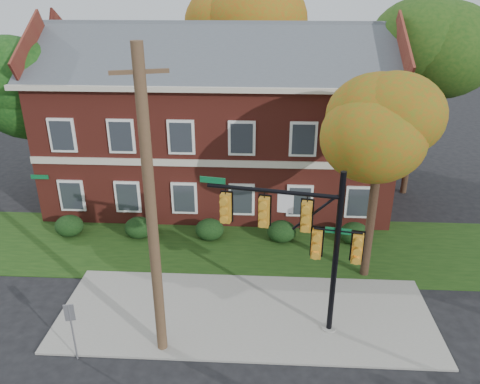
# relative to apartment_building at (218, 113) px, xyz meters

# --- Properties ---
(ground) EXTENTS (120.00, 120.00, 0.00)m
(ground) POSITION_rel_apartment_building_xyz_m (2.00, -11.95, -4.99)
(ground) COLOR black
(ground) RESTS_ON ground
(sidewalk) EXTENTS (14.00, 5.00, 0.08)m
(sidewalk) POSITION_rel_apartment_building_xyz_m (2.00, -10.95, -4.95)
(sidewalk) COLOR gray
(sidewalk) RESTS_ON ground
(grass_strip) EXTENTS (30.00, 6.00, 0.04)m
(grass_strip) POSITION_rel_apartment_building_xyz_m (2.00, -5.95, -4.97)
(grass_strip) COLOR #193811
(grass_strip) RESTS_ON ground
(apartment_building) EXTENTS (18.80, 8.80, 9.74)m
(apartment_building) POSITION_rel_apartment_building_xyz_m (0.00, 0.00, 0.00)
(apartment_building) COLOR maroon
(apartment_building) RESTS_ON ground
(hedge_far_left) EXTENTS (1.40, 1.26, 1.05)m
(hedge_far_left) POSITION_rel_apartment_building_xyz_m (-7.00, -5.25, -4.46)
(hedge_far_left) COLOR black
(hedge_far_left) RESTS_ON ground
(hedge_left) EXTENTS (1.40, 1.26, 1.05)m
(hedge_left) POSITION_rel_apartment_building_xyz_m (-3.50, -5.25, -4.46)
(hedge_left) COLOR black
(hedge_left) RESTS_ON ground
(hedge_center) EXTENTS (1.40, 1.26, 1.05)m
(hedge_center) POSITION_rel_apartment_building_xyz_m (0.00, -5.25, -4.46)
(hedge_center) COLOR black
(hedge_center) RESTS_ON ground
(hedge_right) EXTENTS (1.40, 1.26, 1.05)m
(hedge_right) POSITION_rel_apartment_building_xyz_m (3.50, -5.25, -4.46)
(hedge_right) COLOR black
(hedge_right) RESTS_ON ground
(hedge_far_right) EXTENTS (1.40, 1.26, 1.05)m
(hedge_far_right) POSITION_rel_apartment_building_xyz_m (7.00, -5.25, -4.46)
(hedge_far_right) COLOR black
(hedge_far_right) RESTS_ON ground
(tree_near_right) EXTENTS (4.50, 4.25, 8.58)m
(tree_near_right) POSITION_rel_apartment_building_xyz_m (7.22, -8.09, 1.68)
(tree_near_right) COLOR black
(tree_near_right) RESTS_ON ground
(tree_left_rear) EXTENTS (5.40, 5.10, 8.88)m
(tree_left_rear) POSITION_rel_apartment_building_xyz_m (-9.73, -1.12, 1.69)
(tree_left_rear) COLOR black
(tree_left_rear) RESTS_ON ground
(tree_right_rear) EXTENTS (6.30, 5.95, 10.62)m
(tree_right_rear) POSITION_rel_apartment_building_xyz_m (11.31, 0.86, 3.13)
(tree_right_rear) COLOR black
(tree_right_rear) RESTS_ON ground
(tree_far_rear) EXTENTS (6.84, 6.46, 11.52)m
(tree_far_rear) POSITION_rel_apartment_building_xyz_m (1.34, 7.84, 3.86)
(tree_far_rear) COLOR black
(tree_far_rear) RESTS_ON ground
(traffic_signal) EXTENTS (5.47, 1.13, 6.17)m
(traffic_signal) POSITION_rel_apartment_building_xyz_m (3.96, -11.49, -1.16)
(traffic_signal) COLOR gray
(traffic_signal) RESTS_ON ground
(utility_pole) EXTENTS (1.54, 0.58, 10.13)m
(utility_pole) POSITION_rel_apartment_building_xyz_m (-0.75, -12.91, 0.15)
(utility_pole) COLOR #4F3C25
(utility_pole) RESTS_ON ground
(sign_post) EXTENTS (0.32, 0.11, 2.20)m
(sign_post) POSITION_rel_apartment_building_xyz_m (-3.50, -13.54, -3.49)
(sign_post) COLOR slate
(sign_post) RESTS_ON ground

